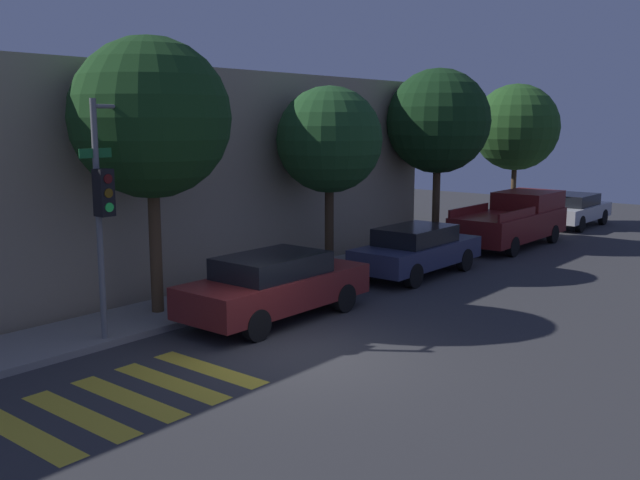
% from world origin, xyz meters
% --- Properties ---
extents(ground_plane, '(60.00, 60.00, 0.00)m').
position_xyz_m(ground_plane, '(0.00, 0.00, 0.00)').
color(ground_plane, '#333335').
extents(sidewalk, '(26.00, 2.06, 0.14)m').
position_xyz_m(sidewalk, '(0.00, 4.23, 0.07)').
color(sidewalk, gray).
rests_on(sidewalk, ground).
extents(building_row, '(26.00, 6.00, 5.77)m').
position_xyz_m(building_row, '(0.00, 8.66, 2.89)').
color(building_row, gray).
rests_on(building_row, ground).
extents(crosswalk, '(3.93, 2.60, 0.00)m').
position_xyz_m(crosswalk, '(-3.38, 0.80, 0.00)').
color(crosswalk, gold).
rests_on(crosswalk, ground).
extents(traffic_light_pole, '(2.45, 0.56, 4.82)m').
position_xyz_m(traffic_light_pole, '(-1.52, 3.37, 3.28)').
color(traffic_light_pole, slate).
rests_on(traffic_light_pole, ground).
extents(sedan_near_corner, '(4.67, 1.82, 1.49)m').
position_xyz_m(sedan_near_corner, '(1.51, 2.10, 0.79)').
color(sedan_near_corner, maroon).
rests_on(sedan_near_corner, ground).
extents(sedan_middle, '(4.55, 1.75, 1.43)m').
position_xyz_m(sedan_middle, '(7.46, 2.10, 0.76)').
color(sedan_middle, '#2D3351').
rests_on(sedan_middle, ground).
extents(pickup_truck, '(5.52, 2.04, 1.85)m').
position_xyz_m(pickup_truck, '(13.94, 2.10, 0.93)').
color(pickup_truck, maroon).
rests_on(pickup_truck, ground).
extents(sedan_far_end, '(4.42, 1.76, 1.38)m').
position_xyz_m(sedan_far_end, '(19.86, 2.10, 0.74)').
color(sedan_far_end, '#B7BABF').
rests_on(sedan_far_end, ground).
extents(tree_near_corner, '(3.50, 3.50, 6.21)m').
position_xyz_m(tree_near_corner, '(-0.05, 4.28, 4.44)').
color(tree_near_corner, '#4C3823').
rests_on(tree_near_corner, ground).
extents(tree_midblock, '(3.03, 3.03, 5.38)m').
position_xyz_m(tree_midblock, '(6.16, 4.28, 3.85)').
color(tree_midblock, '#42301E').
rests_on(tree_midblock, ground).
extents(tree_far_end, '(3.64, 3.64, 6.21)m').
position_xyz_m(tree_far_end, '(12.23, 4.28, 4.38)').
color(tree_far_end, '#4C3823').
rests_on(tree_far_end, ground).
extents(tree_behind_truck, '(3.59, 3.59, 5.93)m').
position_xyz_m(tree_behind_truck, '(18.66, 4.28, 4.13)').
color(tree_behind_truck, '#4C3823').
rests_on(tree_behind_truck, ground).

